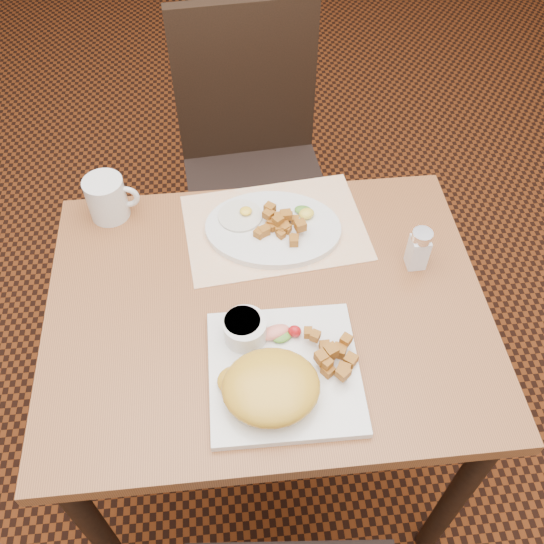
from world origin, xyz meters
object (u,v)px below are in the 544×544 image
Objects in this scene: table at (267,334)px; salt_shaker at (419,248)px; plate_oval at (273,229)px; chair_far at (253,155)px; plate_square at (284,372)px; coffee_mug at (108,198)px.

salt_shaker reaches higher than table.
chair_far is at bearing 91.05° from plate_oval.
table is at bearing -99.31° from plate_oval.
chair_far is 0.91m from plate_square.
salt_shaker is (0.31, 0.24, 0.04)m from plate_square.
table is 0.20m from plate_square.
coffee_mug is (-0.35, 0.46, 0.04)m from plate_square.
salt_shaker is at bearing -22.99° from plate_oval.
chair_far is at bearing 50.02° from coffee_mug.
salt_shaker is 0.69m from coffee_mug.
coffee_mug is (-0.66, 0.22, -0.00)m from salt_shaker.
table is 0.47m from coffee_mug.
plate_square is at bearing 85.01° from chair_far.
coffee_mug reaches higher than table.
chair_far is 8.10× the size of coffee_mug.
coffee_mug reaches higher than plate_oval.
plate_square is at bearing -142.41° from salt_shaker.
chair_far is 3.19× the size of plate_oval.
plate_square is 2.34× the size of coffee_mug.
table is 0.37m from salt_shaker.
table is 3.21× the size of plate_square.
plate_square is (0.02, -0.16, 0.12)m from table.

